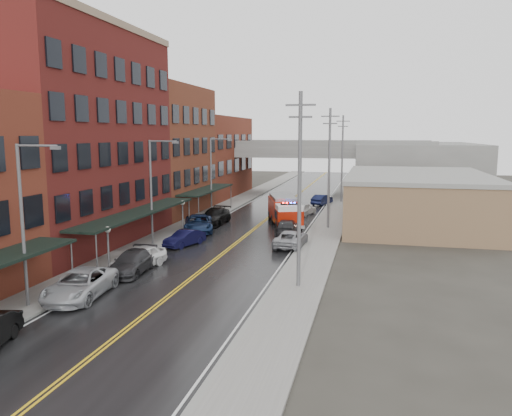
# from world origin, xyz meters

# --- Properties ---
(ground) EXTENTS (220.00, 220.00, 0.00)m
(ground) POSITION_xyz_m (0.00, 0.00, 0.00)
(ground) COLOR #2D2B26
(ground) RESTS_ON ground
(road) EXTENTS (11.00, 160.00, 0.02)m
(road) POSITION_xyz_m (0.00, 30.00, 0.01)
(road) COLOR black
(road) RESTS_ON ground
(sidewalk_left) EXTENTS (3.00, 160.00, 0.15)m
(sidewalk_left) POSITION_xyz_m (-7.30, 30.00, 0.07)
(sidewalk_left) COLOR slate
(sidewalk_left) RESTS_ON ground
(sidewalk_right) EXTENTS (3.00, 160.00, 0.15)m
(sidewalk_right) POSITION_xyz_m (7.30, 30.00, 0.07)
(sidewalk_right) COLOR slate
(sidewalk_right) RESTS_ON ground
(curb_left) EXTENTS (0.30, 160.00, 0.15)m
(curb_left) POSITION_xyz_m (-5.65, 30.00, 0.07)
(curb_left) COLOR gray
(curb_left) RESTS_ON ground
(curb_right) EXTENTS (0.30, 160.00, 0.15)m
(curb_right) POSITION_xyz_m (5.65, 30.00, 0.07)
(curb_right) COLOR gray
(curb_right) RESTS_ON ground
(brick_building_b) EXTENTS (9.00, 20.00, 18.00)m
(brick_building_b) POSITION_xyz_m (-13.30, 23.00, 9.00)
(brick_building_b) COLOR maroon
(brick_building_b) RESTS_ON ground
(brick_building_c) EXTENTS (9.00, 15.00, 15.00)m
(brick_building_c) POSITION_xyz_m (-13.30, 40.50, 7.50)
(brick_building_c) COLOR brown
(brick_building_c) RESTS_ON ground
(brick_building_far) EXTENTS (9.00, 20.00, 12.00)m
(brick_building_far) POSITION_xyz_m (-13.30, 58.00, 6.00)
(brick_building_far) COLOR maroon
(brick_building_far) RESTS_ON ground
(tan_building) EXTENTS (14.00, 22.00, 5.00)m
(tan_building) POSITION_xyz_m (16.00, 40.00, 2.50)
(tan_building) COLOR #8B6C4B
(tan_building) RESTS_ON ground
(right_far_block) EXTENTS (18.00, 30.00, 8.00)m
(right_far_block) POSITION_xyz_m (18.00, 70.00, 4.00)
(right_far_block) COLOR slate
(right_far_block) RESTS_ON ground
(awning_1) EXTENTS (2.60, 18.00, 3.09)m
(awning_1) POSITION_xyz_m (-7.49, 23.00, 2.99)
(awning_1) COLOR black
(awning_1) RESTS_ON ground
(awning_2) EXTENTS (2.60, 13.00, 3.09)m
(awning_2) POSITION_xyz_m (-7.49, 40.50, 2.99)
(awning_2) COLOR black
(awning_2) RESTS_ON ground
(globe_lamp_1) EXTENTS (0.44, 0.44, 3.12)m
(globe_lamp_1) POSITION_xyz_m (-6.40, 16.00, 2.31)
(globe_lamp_1) COLOR #59595B
(globe_lamp_1) RESTS_ON ground
(globe_lamp_2) EXTENTS (0.44, 0.44, 3.12)m
(globe_lamp_2) POSITION_xyz_m (-6.40, 30.00, 2.31)
(globe_lamp_2) COLOR #59595B
(globe_lamp_2) RESTS_ON ground
(street_lamp_0) EXTENTS (2.64, 0.22, 9.00)m
(street_lamp_0) POSITION_xyz_m (-6.55, 8.00, 5.19)
(street_lamp_0) COLOR #59595B
(street_lamp_0) RESTS_ON ground
(street_lamp_1) EXTENTS (2.64, 0.22, 9.00)m
(street_lamp_1) POSITION_xyz_m (-6.55, 24.00, 5.19)
(street_lamp_1) COLOR #59595B
(street_lamp_1) RESTS_ON ground
(street_lamp_2) EXTENTS (2.64, 0.22, 9.00)m
(street_lamp_2) POSITION_xyz_m (-6.55, 40.00, 5.19)
(street_lamp_2) COLOR #59595B
(street_lamp_2) RESTS_ON ground
(utility_pole_0) EXTENTS (1.80, 0.24, 12.00)m
(utility_pole_0) POSITION_xyz_m (7.20, 15.00, 6.31)
(utility_pole_0) COLOR #59595B
(utility_pole_0) RESTS_ON ground
(utility_pole_1) EXTENTS (1.80, 0.24, 12.00)m
(utility_pole_1) POSITION_xyz_m (7.20, 35.00, 6.31)
(utility_pole_1) COLOR #59595B
(utility_pole_1) RESTS_ON ground
(utility_pole_2) EXTENTS (1.80, 0.24, 12.00)m
(utility_pole_2) POSITION_xyz_m (7.20, 55.00, 6.31)
(utility_pole_2) COLOR #59595B
(utility_pole_2) RESTS_ON ground
(overpass) EXTENTS (40.00, 10.00, 7.50)m
(overpass) POSITION_xyz_m (0.00, 62.00, 5.99)
(overpass) COLOR slate
(overpass) RESTS_ON ground
(fire_truck) EXTENTS (5.18, 8.52, 2.96)m
(fire_truck) POSITION_xyz_m (2.59, 35.98, 1.61)
(fire_truck) COLOR #9A1707
(fire_truck) RESTS_ON ground
(parked_car_left_2) EXTENTS (3.31, 6.07, 1.62)m
(parked_car_left_2) POSITION_xyz_m (-4.94, 10.20, 0.81)
(parked_car_left_2) COLOR #A4A8AC
(parked_car_left_2) RESTS_ON ground
(parked_car_left_3) EXTENTS (2.48, 5.35, 1.51)m
(parked_car_left_3) POSITION_xyz_m (-4.45, 15.70, 0.76)
(parked_car_left_3) COLOR #2A2A2C
(parked_car_left_3) RESTS_ON ground
(parked_car_left_4) EXTENTS (3.01, 5.01, 1.60)m
(parked_car_left_4) POSITION_xyz_m (-4.52, 16.80, 0.80)
(parked_car_left_4) COLOR white
(parked_car_left_4) RESTS_ON ground
(parked_car_left_5) EXTENTS (2.74, 4.36, 1.36)m
(parked_car_left_5) POSITION_xyz_m (-4.01, 24.36, 0.68)
(parked_car_left_5) COLOR black
(parked_car_left_5) RESTS_ON ground
(parked_car_left_6) EXTENTS (4.49, 6.45, 1.63)m
(parked_car_left_6) POSITION_xyz_m (-5.00, 30.57, 0.82)
(parked_car_left_6) COLOR #122244
(parked_car_left_6) RESTS_ON ground
(parked_car_left_7) EXTENTS (2.45, 5.80, 1.67)m
(parked_car_left_7) POSITION_xyz_m (-4.73, 34.80, 0.83)
(parked_car_left_7) COLOR black
(parked_car_left_7) RESTS_ON ground
(parked_car_right_0) EXTENTS (2.50, 5.15, 1.41)m
(parked_car_right_0) POSITION_xyz_m (4.87, 26.15, 0.71)
(parked_car_right_0) COLOR gray
(parked_car_right_0) RESTS_ON ground
(parked_car_right_1) EXTENTS (2.45, 5.16, 1.45)m
(parked_car_right_1) POSITION_xyz_m (3.68, 31.21, 0.73)
(parked_car_right_1) COLOR #232325
(parked_car_right_1) RESTS_ON ground
(parked_car_right_2) EXTENTS (2.88, 4.68, 1.49)m
(parked_car_right_2) POSITION_xyz_m (3.60, 43.04, 0.74)
(parked_car_right_2) COLOR silver
(parked_car_right_2) RESTS_ON ground
(parked_car_right_3) EXTENTS (2.70, 4.51, 1.40)m
(parked_car_right_3) POSITION_xyz_m (4.82, 52.20, 0.70)
(parked_car_right_3) COLOR #0E1333
(parked_car_right_3) RESTS_ON ground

